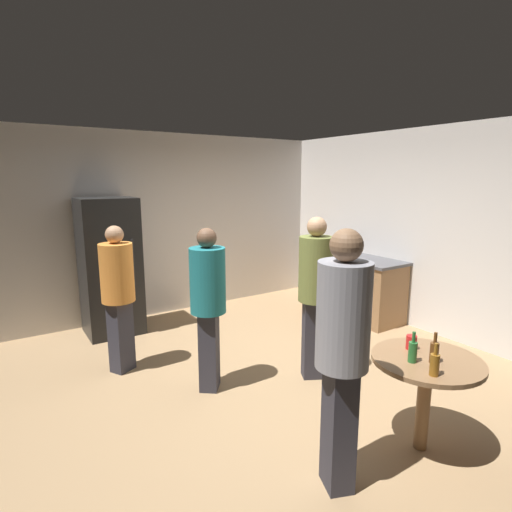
% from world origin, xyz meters
% --- Properties ---
extents(ground_plane, '(5.20, 5.20, 0.10)m').
position_xyz_m(ground_plane, '(0.00, 0.00, -0.05)').
color(ground_plane, '#9E7C56').
extents(wall_back, '(5.32, 0.06, 2.70)m').
position_xyz_m(wall_back, '(0.00, 2.63, 1.35)').
color(wall_back, silver).
rests_on(wall_back, ground_plane).
extents(wall_side_right, '(0.06, 5.20, 2.70)m').
position_xyz_m(wall_side_right, '(2.63, 0.00, 1.35)').
color(wall_side_right, silver).
rests_on(wall_side_right, ground_plane).
extents(refrigerator, '(0.70, 0.68, 1.80)m').
position_xyz_m(refrigerator, '(-0.94, 2.20, 0.90)').
color(refrigerator, black).
rests_on(refrigerator, ground_plane).
extents(kitchen_counter, '(0.64, 1.66, 0.90)m').
position_xyz_m(kitchen_counter, '(2.28, 0.99, 0.45)').
color(kitchen_counter, olive).
rests_on(kitchen_counter, ground_plane).
extents(kettle, '(0.24, 0.17, 0.18)m').
position_xyz_m(kettle, '(2.23, 1.42, 0.97)').
color(kettle, '#B2B2B7').
rests_on(kettle, kitchen_counter).
extents(wine_bottle_on_counter, '(0.08, 0.08, 0.31)m').
position_xyz_m(wine_bottle_on_counter, '(2.28, 0.96, 1.02)').
color(wine_bottle_on_counter, '#3F141E').
rests_on(wine_bottle_on_counter, kitchen_counter).
extents(foreground_table, '(0.80, 0.80, 0.73)m').
position_xyz_m(foreground_table, '(0.40, -1.57, 0.63)').
color(foreground_table, olive).
rests_on(foreground_table, ground_plane).
extents(beer_bottle_amber, '(0.06, 0.06, 0.23)m').
position_xyz_m(beer_bottle_amber, '(0.20, -1.75, 0.82)').
color(beer_bottle_amber, '#8C5919').
rests_on(beer_bottle_amber, foreground_table).
extents(beer_bottle_brown, '(0.06, 0.06, 0.23)m').
position_xyz_m(beer_bottle_brown, '(0.37, -1.64, 0.82)').
color(beer_bottle_brown, '#593314').
rests_on(beer_bottle_brown, foreground_table).
extents(beer_bottle_green, '(0.06, 0.06, 0.23)m').
position_xyz_m(beer_bottle_green, '(0.25, -1.54, 0.82)').
color(beer_bottle_green, '#26662D').
rests_on(beer_bottle_green, foreground_table).
extents(plastic_cup_red, '(0.08, 0.08, 0.11)m').
position_xyz_m(plastic_cup_red, '(0.44, -1.40, 0.79)').
color(plastic_cup_red, red).
rests_on(plastic_cup_red, foreground_table).
extents(person_in_gray_shirt, '(0.44, 0.44, 1.75)m').
position_xyz_m(person_in_gray_shirt, '(-0.42, -1.50, 1.03)').
color(person_in_gray_shirt, '#2D2D38').
rests_on(person_in_gray_shirt, ground_plane).
extents(person_in_teal_shirt, '(0.48, 0.48, 1.60)m').
position_xyz_m(person_in_teal_shirt, '(-0.55, 0.13, 0.93)').
color(person_in_teal_shirt, '#2D2D38').
rests_on(person_in_teal_shirt, ground_plane).
extents(person_in_olive_shirt, '(0.46, 0.46, 1.68)m').
position_xyz_m(person_in_olive_shirt, '(0.47, -0.24, 0.98)').
color(person_in_olive_shirt, '#2D2D38').
rests_on(person_in_olive_shirt, ground_plane).
extents(person_in_orange_shirt, '(0.46, 0.46, 1.57)m').
position_xyz_m(person_in_orange_shirt, '(-1.16, 1.00, 0.92)').
color(person_in_orange_shirt, '#2D2D38').
rests_on(person_in_orange_shirt, ground_plane).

